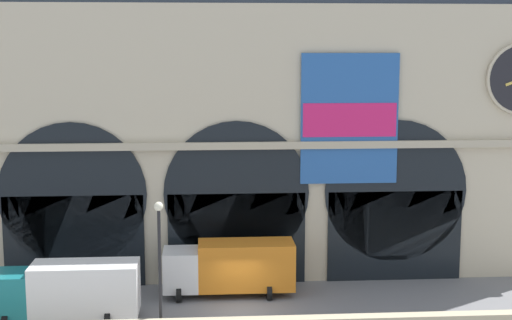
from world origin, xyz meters
The scene contains 5 objects.
ground_plane centered at (0.00, 0.00, 0.00)m, with size 200.00×200.00×0.00m, color slate.
station_building centered at (0.03, 7.55, 10.05)m, with size 40.57×5.52×20.68m.
box_truck_midwest centered at (-9.03, -0.82, 1.70)m, with size 7.50×2.91×3.12m.
box_truck_center centered at (-0.45, 2.81, 1.70)m, with size 7.50×2.91×3.12m.
street_lamp_quayside centered at (-4.08, -3.57, 4.41)m, with size 0.44×0.44×6.90m.
Camera 1 is at (-1.80, -37.70, 14.09)m, focal length 51.12 mm.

